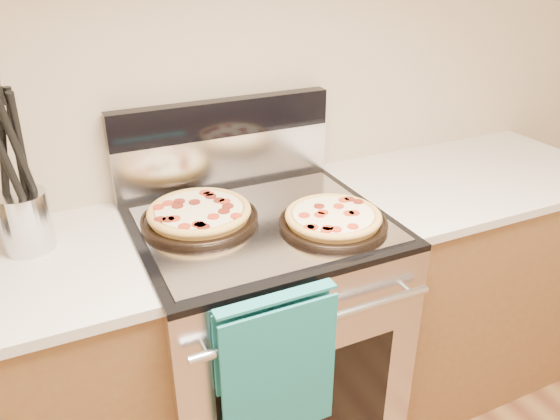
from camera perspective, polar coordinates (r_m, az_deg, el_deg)
name	(u,v)px	position (r m, az deg, el deg)	size (l,w,h in m)	color
wall_back	(215,57)	(1.84, -6.76, 15.54)	(4.00, 4.00, 0.00)	#C9B491
range_body	(263,341)	(1.93, -1.83, -13.56)	(0.76, 0.68, 0.90)	#B7B7BC
oven_window	(308,409)	(1.71, 2.93, -20.08)	(0.56, 0.01, 0.40)	black
cooktop	(260,224)	(1.68, -2.05, -1.42)	(0.76, 0.68, 0.02)	black
backsplash_lower	(224,160)	(1.90, -5.82, 5.23)	(0.76, 0.06, 0.18)	silver
backsplash_upper	(222,118)	(1.85, -6.04, 9.56)	(0.76, 0.06, 0.12)	black
oven_handle	(318,322)	(1.45, 4.01, -11.57)	(0.03, 0.03, 0.70)	silver
dish_towel	(276,365)	(1.47, -0.37, -15.89)	(0.32, 0.05, 0.42)	#1A8379
foil_sheet	(264,224)	(1.65, -1.65, -1.47)	(0.70, 0.55, 0.01)	gray
cabinet_right	(456,279)	(2.37, 17.88, -6.86)	(1.00, 0.62, 0.88)	brown
countertop_right	(473,177)	(2.17, 19.53, 3.27)	(1.02, 0.64, 0.03)	beige
pepperoni_pizza_back	(199,214)	(1.66, -8.41, -0.43)	(0.35, 0.35, 0.05)	#AD7C34
pepperoni_pizza_front	(333,219)	(1.63, 5.57, -0.93)	(0.32, 0.32, 0.04)	#AD7C34
utensil_crock	(26,221)	(1.66, -25.05, -1.09)	(0.14, 0.14, 0.17)	silver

